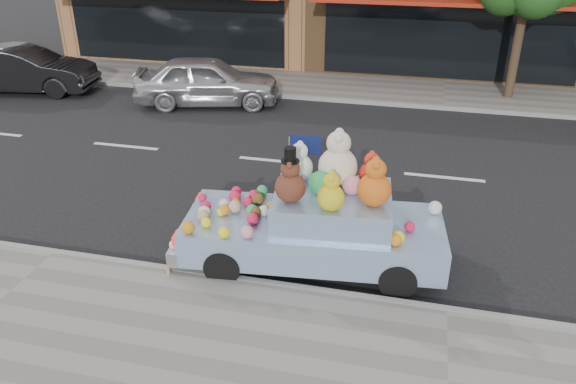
# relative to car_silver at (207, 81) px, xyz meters

# --- Properties ---
(ground) EXTENTS (120.00, 120.00, 0.00)m
(ground) POSITION_rel_car_silver_xyz_m (7.17, -3.82, -0.75)
(ground) COLOR black
(ground) RESTS_ON ground
(near_sidewalk) EXTENTS (60.00, 3.00, 0.12)m
(near_sidewalk) POSITION_rel_car_silver_xyz_m (7.17, -10.32, -0.69)
(near_sidewalk) COLOR gray
(near_sidewalk) RESTS_ON ground
(far_sidewalk) EXTENTS (60.00, 3.00, 0.12)m
(far_sidewalk) POSITION_rel_car_silver_xyz_m (7.17, 2.68, -0.69)
(far_sidewalk) COLOR gray
(far_sidewalk) RESTS_ON ground
(near_kerb) EXTENTS (60.00, 0.12, 0.13)m
(near_kerb) POSITION_rel_car_silver_xyz_m (7.17, -8.82, -0.69)
(near_kerb) COLOR gray
(near_kerb) RESTS_ON ground
(far_kerb) EXTENTS (60.00, 0.12, 0.13)m
(far_kerb) POSITION_rel_car_silver_xyz_m (7.17, 1.18, -0.69)
(far_kerb) COLOR gray
(far_kerb) RESTS_ON ground
(car_silver) EXTENTS (4.72, 2.81, 1.51)m
(car_silver) POSITION_rel_car_silver_xyz_m (0.00, 0.00, 0.00)
(car_silver) COLOR #B7B7BC
(car_silver) RESTS_ON ground
(car_dark) EXTENTS (4.75, 2.33, 1.50)m
(car_dark) POSITION_rel_car_silver_xyz_m (-6.36, -0.16, -0.00)
(car_dark) COLOR black
(car_dark) RESTS_ON ground
(art_car) EXTENTS (4.64, 2.20, 2.30)m
(art_car) POSITION_rel_car_silver_xyz_m (4.97, -7.89, 0.07)
(art_car) COLOR black
(art_car) RESTS_ON ground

